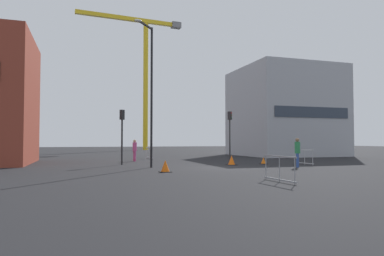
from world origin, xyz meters
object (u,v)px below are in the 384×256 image
(streetlamp_tall, at_px, (150,85))
(construction_crane, at_px, (143,61))
(traffic_light_crosswalk, at_px, (230,128))
(traffic_cone_striped, at_px, (232,161))
(pedestrian_walking, at_px, (135,149))
(traffic_cone_by_barrier, at_px, (263,161))
(traffic_light_far, at_px, (122,128))
(pedestrian_waiting, at_px, (297,150))
(traffic_cone_on_verge, at_px, (165,167))

(streetlamp_tall, bearing_deg, construction_crane, 81.03)
(construction_crane, relative_size, traffic_light_crosswalk, 5.93)
(traffic_cone_striped, bearing_deg, pedestrian_walking, 132.81)
(traffic_light_crosswalk, xyz_separation_m, traffic_cone_by_barrier, (0.71, -4.39, -2.56))
(construction_crane, height_order, traffic_cone_striped, construction_crane)
(traffic_light_far, distance_m, pedestrian_walking, 4.26)
(pedestrian_waiting, relative_size, traffic_cone_on_verge, 2.90)
(traffic_light_crosswalk, bearing_deg, traffic_cone_striped, -112.67)
(traffic_light_far, bearing_deg, traffic_light_crosswalk, 12.35)
(traffic_cone_on_verge, distance_m, traffic_cone_striped, 6.92)
(traffic_cone_striped, bearing_deg, traffic_cone_by_barrier, 5.57)
(pedestrian_walking, distance_m, traffic_cone_by_barrier, 10.47)
(pedestrian_waiting, bearing_deg, traffic_cone_by_barrier, 97.23)
(construction_crane, distance_m, pedestrian_walking, 38.99)
(traffic_light_far, height_order, pedestrian_walking, traffic_light_far)
(pedestrian_walking, relative_size, pedestrian_waiting, 0.96)
(pedestrian_walking, bearing_deg, traffic_light_far, -111.29)
(streetlamp_tall, height_order, traffic_light_crosswalk, streetlamp_tall)
(traffic_cone_by_barrier, xyz_separation_m, traffic_cone_striped, (-2.65, -0.26, 0.08))
(traffic_light_far, relative_size, pedestrian_waiting, 2.09)
(traffic_light_crosswalk, height_order, pedestrian_waiting, traffic_light_crosswalk)
(construction_crane, distance_m, pedestrian_waiting, 47.41)
(traffic_light_crosswalk, distance_m, traffic_cone_by_barrier, 5.13)
(construction_crane, distance_m, traffic_light_crosswalk, 39.34)
(construction_crane, height_order, pedestrian_walking, construction_crane)
(construction_crane, height_order, traffic_light_far, construction_crane)
(pedestrian_walking, bearing_deg, traffic_cone_striped, -47.19)
(construction_crane, height_order, streetlamp_tall, construction_crane)
(pedestrian_walking, bearing_deg, streetlamp_tall, -90.75)
(traffic_light_crosswalk, relative_size, pedestrian_walking, 2.33)
(streetlamp_tall, distance_m, pedestrian_waiting, 10.23)
(traffic_light_crosswalk, distance_m, traffic_cone_striped, 5.61)
(streetlamp_tall, bearing_deg, traffic_cone_by_barrier, 6.92)
(construction_crane, bearing_deg, streetlamp_tall, -98.97)
(pedestrian_walking, distance_m, traffic_cone_striped, 8.64)
(traffic_light_far, distance_m, traffic_cone_striped, 8.08)
(streetlamp_tall, relative_size, traffic_light_far, 2.30)
(traffic_light_far, distance_m, traffic_cone_on_verge, 7.15)
(pedestrian_walking, relative_size, traffic_cone_by_barrier, 3.60)
(traffic_light_crosswalk, height_order, pedestrian_walking, traffic_light_crosswalk)
(traffic_light_far, bearing_deg, traffic_cone_on_verge, -76.31)
(construction_crane, xyz_separation_m, traffic_cone_striped, (-0.73, -41.50, -16.19))
(construction_crane, relative_size, pedestrian_walking, 13.83)
(streetlamp_tall, distance_m, traffic_cone_by_barrier, 9.98)
(traffic_light_crosswalk, xyz_separation_m, traffic_cone_striped, (-1.94, -4.65, -2.48))
(pedestrian_walking, height_order, traffic_cone_by_barrier, pedestrian_walking)
(streetlamp_tall, relative_size, pedestrian_waiting, 4.79)
(traffic_light_crosswalk, relative_size, traffic_cone_on_verge, 6.48)
(streetlamp_tall, distance_m, pedestrian_walking, 8.22)
(traffic_light_crosswalk, distance_m, traffic_cone_on_verge, 11.75)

